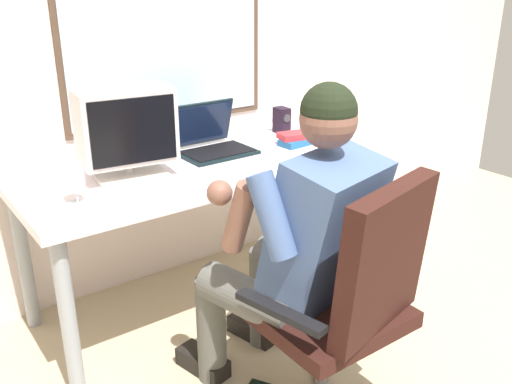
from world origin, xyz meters
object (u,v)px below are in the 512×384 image
at_px(person_seated, 296,243).
at_px(wine_glass, 74,177).
at_px(office_chair, 351,294).
at_px(desk_speaker, 282,120).
at_px(laptop, 210,139).
at_px(crt_monitor, 126,128).
at_px(book_stack, 295,139).
at_px(desk, 209,176).

distance_m(person_seated, wine_glass, 0.86).
distance_m(office_chair, wine_glass, 1.10).
bearing_deg(desk_speaker, laptop, -172.94).
xyz_separation_m(crt_monitor, wine_glass, (-0.29, -0.17, -0.11)).
xyz_separation_m(laptop, wine_glass, (-0.77, -0.28, 0.04)).
xyz_separation_m(laptop, book_stack, (0.41, -0.16, -0.03)).
bearing_deg(laptop, desk, -124.37).
distance_m(laptop, wine_glass, 0.82).
relative_size(desk, crt_monitor, 4.29).
relative_size(person_seated, wine_glass, 8.12).
xyz_separation_m(person_seated, book_stack, (0.59, 0.72, 0.13)).
bearing_deg(crt_monitor, laptop, 13.04).
relative_size(crt_monitor, desk_speaker, 2.95).
bearing_deg(person_seated, office_chair, -78.74).
distance_m(laptop, desk_speaker, 0.51).
distance_m(laptop, book_stack, 0.44).
height_order(desk, wine_glass, wine_glass).
relative_size(desk, laptop, 5.02).
relative_size(person_seated, crt_monitor, 3.03).
relative_size(crt_monitor, wine_glass, 2.68).
xyz_separation_m(person_seated, crt_monitor, (-0.30, 0.77, 0.32)).
height_order(desk, office_chair, office_chair).
height_order(office_chair, person_seated, person_seated).
bearing_deg(crt_monitor, wine_glass, -149.67).
relative_size(office_chair, laptop, 2.74).
bearing_deg(laptop, book_stack, -21.89).
bearing_deg(desk_speaker, book_stack, -112.06).
bearing_deg(person_seated, desk, 82.20).
bearing_deg(office_chair, crt_monitor, 108.71).
distance_m(office_chair, person_seated, 0.27).
xyz_separation_m(crt_monitor, book_stack, (0.89, -0.05, -0.19)).
bearing_deg(book_stack, desk_speaker, 67.94).
height_order(crt_monitor, laptop, crt_monitor).
xyz_separation_m(crt_monitor, desk_speaker, (0.98, 0.17, -0.15)).
height_order(wine_glass, desk_speaker, wine_glass).
distance_m(person_seated, crt_monitor, 0.88).
bearing_deg(wine_glass, desk, 13.99).
distance_m(desk, book_stack, 0.50).
distance_m(person_seated, book_stack, 0.94).
xyz_separation_m(office_chair, book_stack, (0.54, 0.96, 0.24)).
xyz_separation_m(desk, desk_speaker, (0.58, 0.17, 0.15)).
height_order(crt_monitor, book_stack, crt_monitor).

